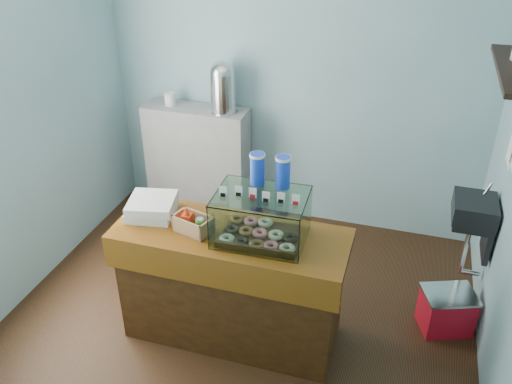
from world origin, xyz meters
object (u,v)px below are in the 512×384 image
(counter, at_px, (232,284))
(red_cooler, at_px, (446,310))
(display_case, at_px, (262,213))
(coffee_urn, at_px, (223,86))

(counter, xyz_separation_m, red_cooler, (1.51, 0.52, -0.29))
(display_case, xyz_separation_m, red_cooler, (1.30, 0.48, -0.91))
(display_case, bearing_deg, counter, -172.52)
(coffee_urn, bearing_deg, display_case, -61.75)
(red_cooler, bearing_deg, counter, 178.08)
(counter, height_order, coffee_urn, coffee_urn)
(counter, bearing_deg, red_cooler, 18.88)
(display_case, bearing_deg, coffee_urn, 116.21)
(coffee_urn, bearing_deg, counter, -68.70)
(display_case, bearing_deg, red_cooler, 18.28)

